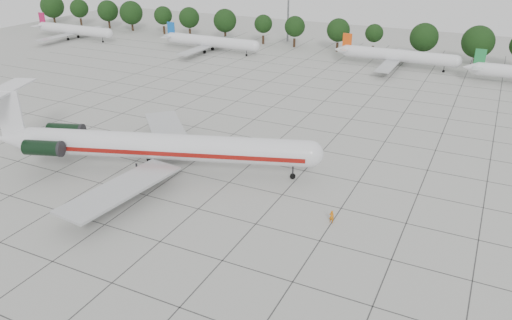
% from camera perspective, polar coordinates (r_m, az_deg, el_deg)
% --- Properties ---
extents(ground, '(260.00, 260.00, 0.00)m').
position_cam_1_polar(ground, '(68.97, -3.08, -2.58)').
color(ground, '#B2B2AB').
rests_on(ground, ground).
extents(apron_joints, '(170.00, 170.00, 0.02)m').
position_cam_1_polar(apron_joints, '(81.12, 2.05, 1.81)').
color(apron_joints, '#383838').
rests_on(apron_joints, ground).
extents(main_airliner, '(46.94, 35.77, 11.28)m').
position_cam_1_polar(main_airliner, '(72.19, -12.35, 1.64)').
color(main_airliner, silver).
rests_on(main_airliner, ground).
extents(ground_crew, '(0.60, 0.40, 1.64)m').
position_cam_1_polar(ground_crew, '(60.12, 8.64, -6.42)').
color(ground_crew, orange).
rests_on(ground_crew, ground).
extents(bg_airliner_a, '(28.24, 27.20, 7.40)m').
position_cam_1_polar(bg_airliner_a, '(172.43, -20.09, 13.78)').
color(bg_airliner_a, silver).
rests_on(bg_airliner_a, ground).
extents(bg_airliner_b, '(28.24, 27.20, 7.40)m').
position_cam_1_polar(bg_airliner_b, '(145.26, -5.22, 13.31)').
color(bg_airliner_b, silver).
rests_on(bg_airliner_b, ground).
extents(bg_airliner_c, '(28.24, 27.20, 7.40)m').
position_cam_1_polar(bg_airliner_c, '(132.70, 15.88, 11.38)').
color(bg_airliner_c, silver).
rests_on(bg_airliner_c, ground).
extents(tree_line, '(249.86, 8.44, 10.22)m').
position_cam_1_polar(tree_line, '(146.75, 9.39, 14.43)').
color(tree_line, '#332114').
rests_on(tree_line, ground).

